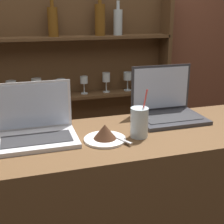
{
  "coord_description": "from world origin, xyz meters",
  "views": [
    {
      "loc": [
        -0.4,
        -0.95,
        1.52
      ],
      "look_at": [
        -0.02,
        0.28,
        1.1
      ],
      "focal_mm": 50.0,
      "sensor_mm": 36.0,
      "label": 1
    }
  ],
  "objects_px": {
    "water_glass": "(139,122)",
    "cake_plate": "(105,134)",
    "laptop_near": "(35,127)",
    "laptop_far": "(167,107)"
  },
  "relations": [
    {
      "from": "laptop_far",
      "to": "cake_plate",
      "type": "bearing_deg",
      "value": -153.08
    },
    {
      "from": "laptop_far",
      "to": "water_glass",
      "type": "relative_size",
      "value": 1.57
    },
    {
      "from": "laptop_far",
      "to": "water_glass",
      "type": "xyz_separation_m",
      "value": [
        -0.23,
        -0.19,
        0.01
      ]
    },
    {
      "from": "laptop_far",
      "to": "water_glass",
      "type": "height_order",
      "value": "laptop_far"
    },
    {
      "from": "laptop_near",
      "to": "cake_plate",
      "type": "relative_size",
      "value": 1.84
    },
    {
      "from": "laptop_far",
      "to": "water_glass",
      "type": "bearing_deg",
      "value": -139.5
    },
    {
      "from": "cake_plate",
      "to": "laptop_near",
      "type": "bearing_deg",
      "value": 159.16
    },
    {
      "from": "water_glass",
      "to": "cake_plate",
      "type": "bearing_deg",
      "value": 179.64
    },
    {
      "from": "laptop_far",
      "to": "water_glass",
      "type": "distance_m",
      "value": 0.3
    },
    {
      "from": "laptop_near",
      "to": "water_glass",
      "type": "xyz_separation_m",
      "value": [
        0.43,
        -0.11,
        0.01
      ]
    }
  ]
}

